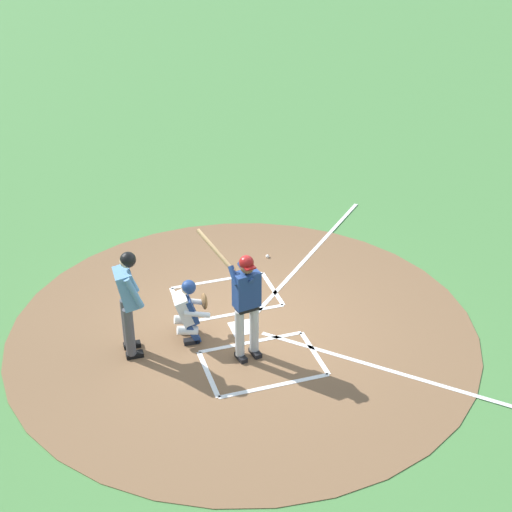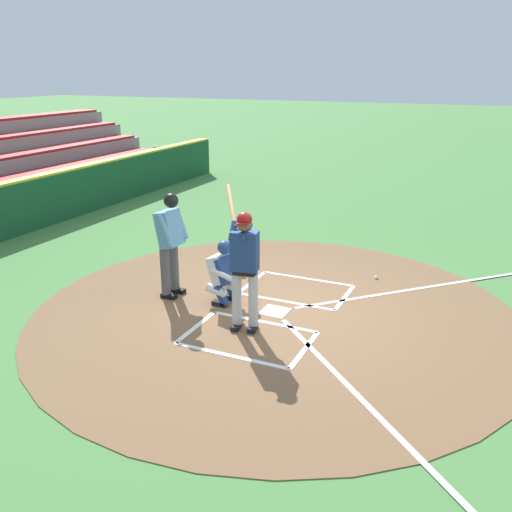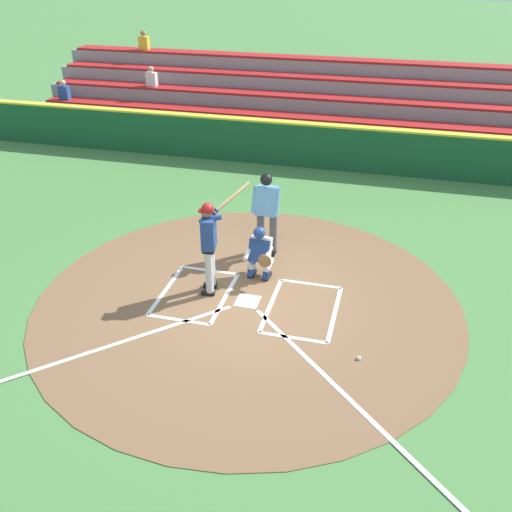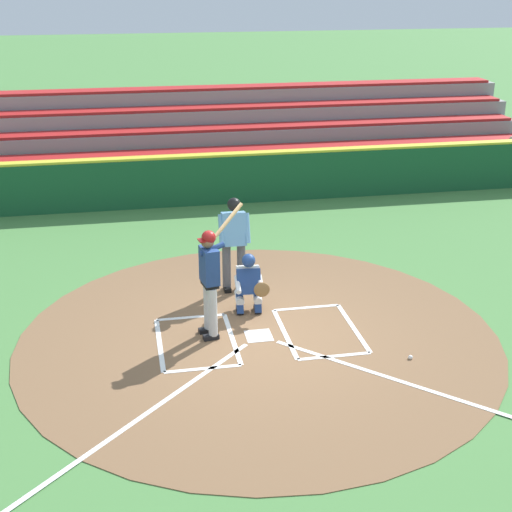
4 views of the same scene
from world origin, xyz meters
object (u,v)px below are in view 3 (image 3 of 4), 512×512
Objects in this scene: batter at (210,241)px; baseball at (359,358)px; plate_umpire at (267,208)px; catcher at (260,251)px.

batter is 28.76× the size of baseball.
plate_umpire is at bearing -53.41° from baseball.
plate_umpire is 25.20× the size of baseball.
plate_umpire is at bearing -111.16° from batter.
batter is 1.88× the size of catcher.
catcher is at bearing 96.45° from plate_umpire.
plate_umpire is (-0.67, -1.73, -0.02)m from batter.
baseball is (-2.31, 3.11, -1.04)m from plate_umpire.
batter is at bearing -24.82° from baseball.
plate_umpire is (0.11, -0.99, 0.49)m from catcher.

